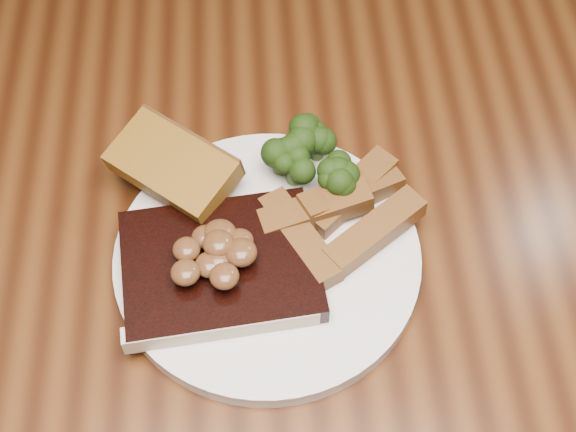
% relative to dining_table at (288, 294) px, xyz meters
% --- Properties ---
extents(dining_table, '(1.60, 0.90, 0.75)m').
position_rel_dining_table_xyz_m(dining_table, '(0.00, 0.00, 0.00)').
color(dining_table, '#47250E').
rests_on(dining_table, ground).
extents(chair_far, '(0.51, 0.51, 0.93)m').
position_rel_dining_table_xyz_m(chair_far, '(-0.18, 0.57, -0.14)').
color(chair_far, black).
rests_on(chair_far, ground).
extents(plate, '(0.31, 0.31, 0.01)m').
position_rel_dining_table_xyz_m(plate, '(-0.02, -0.02, 0.10)').
color(plate, silver).
rests_on(plate, dining_table).
extents(steak, '(0.17, 0.14, 0.02)m').
position_rel_dining_table_xyz_m(steak, '(-0.06, -0.03, 0.12)').
color(steak, black).
rests_on(steak, plate).
extents(steak_bone, '(0.16, 0.03, 0.02)m').
position_rel_dining_table_xyz_m(steak_bone, '(-0.06, -0.09, 0.11)').
color(steak_bone, '#BDB092').
rests_on(steak_bone, plate).
extents(mushroom_pile, '(0.08, 0.08, 0.03)m').
position_rel_dining_table_xyz_m(mushroom_pile, '(-0.06, -0.03, 0.14)').
color(mushroom_pile, '#57351B').
rests_on(mushroom_pile, steak).
extents(garlic_bread, '(0.12, 0.11, 0.02)m').
position_rel_dining_table_xyz_m(garlic_bread, '(-0.10, 0.06, 0.12)').
color(garlic_bread, '#8A5B19').
rests_on(garlic_bread, plate).
extents(potato_wedges, '(0.12, 0.12, 0.02)m').
position_rel_dining_table_xyz_m(potato_wedges, '(0.05, -0.00, 0.12)').
color(potato_wedges, brown).
rests_on(potato_wedges, plate).
extents(broccoli_cluster, '(0.07, 0.07, 0.04)m').
position_rel_dining_table_xyz_m(broccoli_cluster, '(0.03, 0.06, 0.12)').
color(broccoli_cluster, black).
rests_on(broccoli_cluster, plate).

